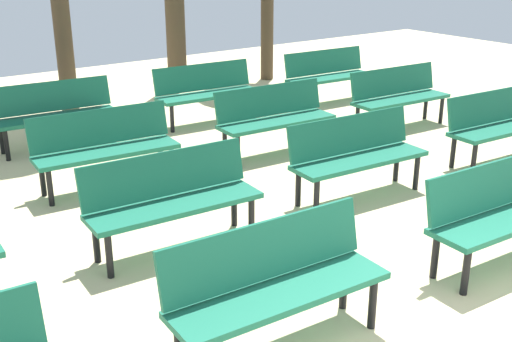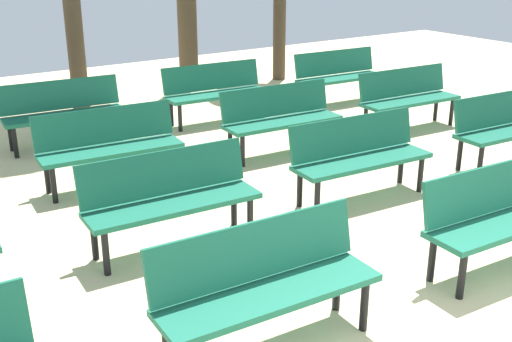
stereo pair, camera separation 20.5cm
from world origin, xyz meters
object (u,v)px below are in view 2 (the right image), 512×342
Objects in this scene: tree_1 at (187,18)px; bench_r3_c3 at (339,73)px; bench_r1_c1 at (170,194)px; bench_r2_c2 at (280,115)px; bench_r3_c1 at (63,109)px; bench_r3_c2 at (215,89)px; bench_r0_c1 at (264,280)px; bench_r0_c2 at (502,211)px; bench_r1_c2 at (359,153)px; bench_r2_c3 at (407,95)px; bench_r2_c1 at (109,142)px; bench_r1_c3 at (508,124)px.

bench_r3_c3 is at bearing -57.60° from tree_1.
bench_r2_c2 is at bearing 37.34° from bench_r1_c1.
bench_r3_c1 and bench_r3_c2 have the same top height.
bench_r0_c2 is at bearing -1.58° from bench_r0_c1.
bench_r3_c3 is (2.60, 3.34, 0.00)m from bench_r1_c2.
bench_r1_c1 and bench_r2_c3 have the same top height.
tree_1 is at bearing 56.05° from bench_r2_c1.
bench_r0_c1 is 5.77m from bench_r3_c2.
bench_r3_c2 is (0.06, 1.78, 0.00)m from bench_r2_c2.
bench_r2_c3 is at bearing -71.96° from tree_1.
tree_1 reaches higher than bench_r1_c2.
bench_r0_c2 is 5.80m from bench_r3_c3.
bench_r2_c2 is (0.24, 3.54, 0.00)m from bench_r0_c2.
bench_r1_c3 is 1.78m from bench_r2_c3.
bench_r0_c2 and bench_r2_c3 have the same top height.
bench_r0_c1 is at bearing -142.60° from bench_r2_c3.
bench_r1_c1 is 1.00× the size of bench_r2_c3.
bench_r2_c2 is 0.63× the size of tree_1.
bench_r1_c1 is 0.99× the size of bench_r2_c1.
bench_r3_c1 is (0.05, 1.75, 0.00)m from bench_r2_c1.
bench_r1_c3 is at bearing -91.37° from bench_r3_c3.
bench_r2_c3 is at bearing 21.26° from bench_r1_c1.
bench_r3_c1 is 4.65m from bench_r3_c3.
bench_r2_c1 is (0.12, 1.77, 0.00)m from bench_r1_c1.
tree_1 reaches higher than bench_r1_c3.
bench_r2_c2 is 1.00× the size of bench_r3_c1.
bench_r1_c1 is (-2.18, 1.91, 0.00)m from bench_r0_c2.
bench_r1_c2 is at bearing 91.90° from bench_r0_c2.
bench_r2_c3 is 0.63× the size of tree_1.
bench_r3_c2 is (0.30, 5.32, 0.00)m from bench_r0_c2.
bench_r1_c3 is 1.00× the size of bench_r3_c2.
bench_r0_c1 and bench_r2_c1 have the same top height.
bench_r1_c3 is 1.00× the size of bench_r3_c1.
bench_r0_c1 and bench_r3_c3 have the same top height.
bench_r1_c1 is 1.00× the size of bench_r1_c2.
bench_r3_c3 is at bearing 87.23° from bench_r2_c3.
bench_r3_c2 is at bearing 122.95° from bench_r1_c3.
bench_r3_c2 is (2.35, 1.64, 0.00)m from bench_r2_c1.
bench_r3_c2 is at bearing 141.81° from bench_r2_c3.
tree_1 is at bearing 68.22° from bench_r0_c1.
bench_r1_c2 is (0.04, 1.83, 0.00)m from bench_r0_c2.
bench_r1_c1 is 1.00× the size of bench_r3_c1.
bench_r2_c3 is (2.41, 1.58, 0.00)m from bench_r1_c2.
bench_r3_c1 is at bearing 158.97° from bench_r2_c3.
bench_r2_c2 is at bearing -35.68° from bench_r3_c1.
bench_r1_c3 is (4.52, -0.27, 0.00)m from bench_r1_c1.
bench_r1_c3 and bench_r3_c2 have the same top height.
bench_r0_c1 is 0.99× the size of bench_r3_c1.
bench_r0_c1 is 0.63× the size of tree_1.
bench_r0_c1 and bench_r2_c2 have the same top height.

